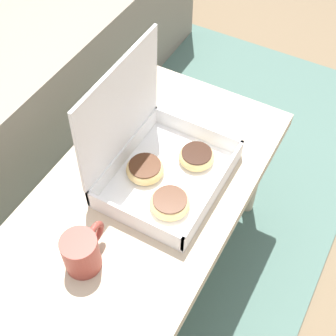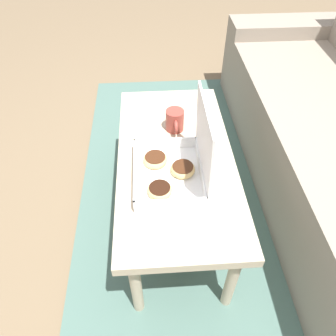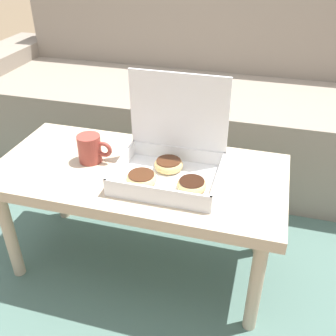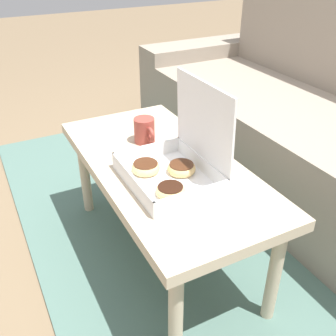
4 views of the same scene
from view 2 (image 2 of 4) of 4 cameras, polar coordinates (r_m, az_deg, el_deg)
name	(u,v)px [view 2 (image 2 of 4)]	position (r m, az deg, el deg)	size (l,w,h in m)	color
ground_plane	(197,218)	(1.73, 5.06, -8.60)	(12.00, 12.00, 0.00)	#756047
area_rug	(254,214)	(1.79, 14.72, -7.74)	(2.68, 1.83, 0.01)	#4C6B60
coffee_table	(176,165)	(1.41, 1.32, 0.59)	(1.00, 0.49, 0.45)	#C6B293
pastry_box	(175,165)	(1.25, 1.18, 0.45)	(0.33, 0.27, 0.32)	white
coffee_mug	(175,121)	(1.48, 1.20, 8.25)	(0.13, 0.08, 0.10)	#993D33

